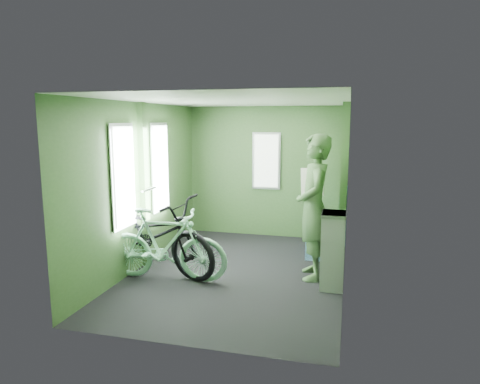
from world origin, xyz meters
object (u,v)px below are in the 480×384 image
object	(u,v)px
waste_box	(333,250)
bench_seat	(329,235)
bicycle_black	(154,272)
bicycle_mint	(166,281)
passenger	(314,207)

from	to	relation	value
waste_box	bench_seat	bearing A→B (deg)	94.55
bicycle_black	bench_seat	bearing A→B (deg)	-38.92
bicycle_mint	bench_seat	bearing A→B (deg)	-51.07
passenger	bench_seat	distance (m)	1.30
waste_box	bench_seat	world-z (taller)	bench_seat
waste_box	bench_seat	size ratio (longest dim) A/B	0.95
bicycle_black	waste_box	xyz separation A→B (m)	(2.38, 0.07, 0.48)
passenger	waste_box	distance (m)	0.62
bicycle_mint	bench_seat	world-z (taller)	bench_seat
bicycle_mint	bench_seat	size ratio (longest dim) A/B	1.63
bicycle_mint	passenger	size ratio (longest dim) A/B	0.86
bicycle_black	bench_seat	size ratio (longest dim) A/B	2.05
passenger	waste_box	xyz separation A→B (m)	(0.27, -0.30, -0.47)
bicycle_black	passenger	size ratio (longest dim) A/B	1.08
passenger	bicycle_black	bearing A→B (deg)	-90.87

